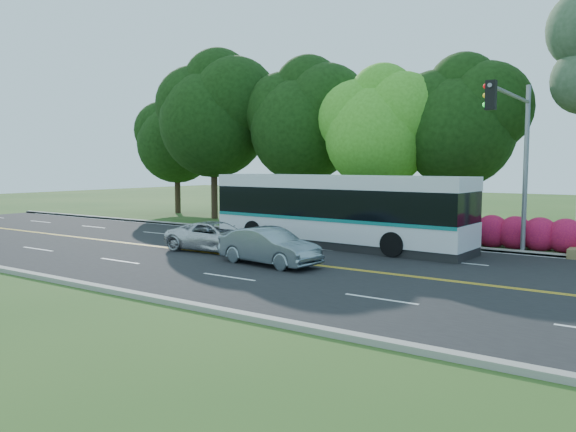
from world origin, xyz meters
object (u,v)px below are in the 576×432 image
Objects in this scene: traffic_signal at (516,140)px; suv at (217,237)px; sedan at (269,246)px; transit_bus at (336,211)px.

suv is (-11.03, -4.90, -4.02)m from traffic_signal.
sedan is (-7.24, -6.28, -3.97)m from traffic_signal.
traffic_signal is 8.15m from transit_bus.
transit_bus is at bearing 10.27° from sedan.
sedan is (0.29, -5.61, -0.92)m from transit_bus.
traffic_signal is 0.56× the size of transit_bus.
suv is (-3.79, 1.38, -0.05)m from sedan.
transit_bus is at bearing -44.12° from suv.
suv is (-3.50, -4.24, -0.97)m from transit_bus.
sedan is 4.03m from suv.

